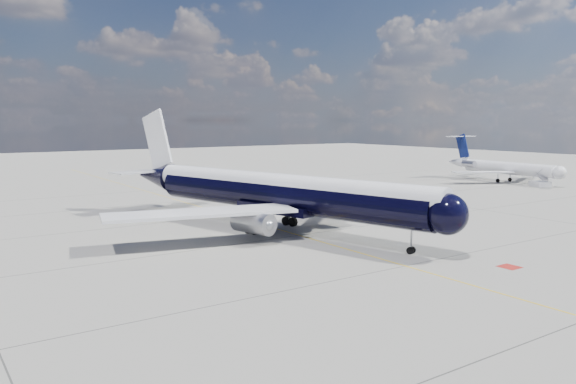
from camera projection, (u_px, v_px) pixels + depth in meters
The scene contains 6 objects.
ground at pixel (212, 210), 74.62m from camera, with size 320.00×320.00×0.00m, color gray.
taxiway_centerline at pixel (230, 215), 70.53m from camera, with size 0.16×160.00×0.01m, color #E5B80C.
red_marking at pixel (509, 267), 45.70m from camera, with size 1.60×1.60×0.01m, color maroon.
main_airliner at pixel (272, 192), 60.62m from camera, with size 36.87×45.64×13.38m.
regional_jet at pixel (501, 167), 109.26m from camera, with size 23.51×27.04×9.16m.
boarding_stair at pixel (540, 183), 101.17m from camera, with size 3.59×3.90×3.46m.
Camera 1 is at (-33.30, -36.53, 11.86)m, focal length 35.00 mm.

